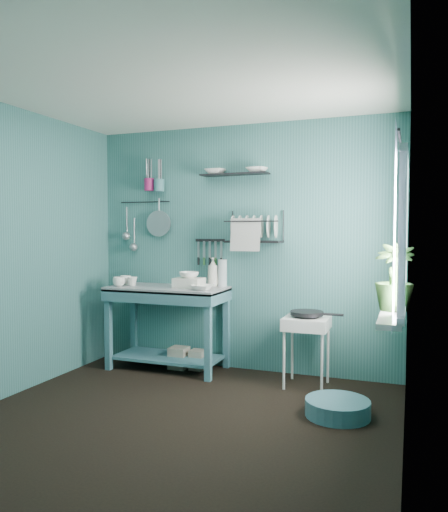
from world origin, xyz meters
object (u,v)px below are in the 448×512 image
(storage_tin_large, at_px, (179,358))
(floor_basin, at_px, (338,408))
(water_bottle, at_px, (223,273))
(storage_tin_small, at_px, (198,360))
(utensil_cup_teal, at_px, (159,185))
(potted_plant, at_px, (394,277))
(work_counter, at_px, (168,328))
(utensil_cup_magenta, at_px, (149,185))
(wash_tub, at_px, (189,283))
(colander, at_px, (159,224))
(mug_mid, at_px, (132,281))
(frying_pan, at_px, (307,313))
(mug_right, at_px, (125,280))
(mug_left, at_px, (119,282))
(soap_bottle, at_px, (213,272))
(hotplate_stand, at_px, (306,352))
(dish_rack, at_px, (254,226))

(storage_tin_large, height_order, floor_basin, storage_tin_large)
(water_bottle, xyz_separation_m, storage_tin_small, (-0.22, -0.14, -0.89))
(utensil_cup_teal, relative_size, potted_plant, 0.26)
(work_counter, relative_size, utensil_cup_magenta, 9.25)
(wash_tub, distance_m, colander, 0.80)
(utensil_cup_teal, height_order, colander, utensil_cup_teal)
(wash_tub, bearing_deg, storage_tin_large, 154.98)
(storage_tin_large, xyz_separation_m, floor_basin, (1.73, -0.78, -0.04))
(mug_mid, relative_size, frying_pan, 0.33)
(mug_right, relative_size, colander, 0.44)
(mug_left, relative_size, soap_bottle, 0.41)
(soap_bottle, bearing_deg, mug_left, -158.20)
(utensil_cup_teal, xyz_separation_m, floor_basin, (2.02, -0.93, -1.84))
(frying_pan, height_order, storage_tin_large, frying_pan)
(mug_mid, relative_size, utensil_cup_magenta, 0.77)
(soap_bottle, bearing_deg, storage_tin_small, -135.00)
(mug_right, distance_m, frying_pan, 1.97)
(mug_right, xyz_separation_m, storage_tin_small, (0.80, 0.08, -0.80))
(hotplate_stand, distance_m, floor_basin, 0.80)
(mug_right, bearing_deg, dish_rack, 5.91)
(work_counter, xyz_separation_m, mug_mid, (-0.38, -0.06, 0.47))
(mug_left, bearing_deg, floor_basin, -13.96)
(work_counter, xyz_separation_m, mug_left, (-0.48, -0.16, 0.47))
(hotplate_stand, bearing_deg, utensil_cup_teal, 165.21)
(mug_right, xyz_separation_m, dish_rack, (1.38, 0.14, 0.57))
(mug_left, xyz_separation_m, storage_tin_large, (0.58, 0.21, -0.79))
(frying_pan, xyz_separation_m, storage_tin_small, (-1.15, 0.15, -0.58))
(floor_basin, bearing_deg, storage_tin_large, 155.61)
(hotplate_stand, bearing_deg, utensil_cup_magenta, 165.80)
(storage_tin_small, bearing_deg, wash_tub, -116.57)
(potted_plant, bearing_deg, floor_basin, -166.56)
(frying_pan, xyz_separation_m, storage_tin_large, (-1.35, 0.12, -0.57))
(hotplate_stand, height_order, colander, colander)
(mug_right, xyz_separation_m, frying_pan, (1.95, -0.07, -0.22))
(mug_right, relative_size, wash_tub, 0.44)
(colander, bearing_deg, floor_basin, -25.05)
(wash_tub, distance_m, dish_rack, 0.87)
(mug_left, xyz_separation_m, hotplate_stand, (1.93, 0.09, -0.58))
(hotplate_stand, distance_m, dish_rack, 1.30)
(mug_mid, distance_m, storage_tin_large, 0.93)
(mug_right, height_order, potted_plant, potted_plant)
(hotplate_stand, relative_size, utensil_cup_teal, 4.91)
(potted_plant, distance_m, storage_tin_small, 2.27)
(mug_left, height_order, colander, colander)
(frying_pan, height_order, potted_plant, potted_plant)
(mug_mid, distance_m, water_bottle, 0.95)
(mug_right, bearing_deg, potted_plant, -13.25)
(work_counter, relative_size, mug_left, 9.78)
(floor_basin, bearing_deg, work_counter, 158.14)
(utensil_cup_teal, bearing_deg, storage_tin_large, -25.88)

